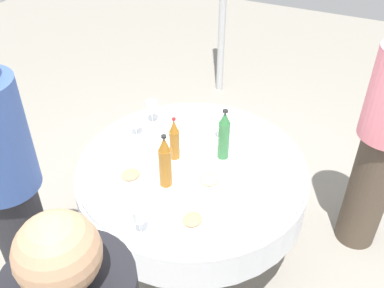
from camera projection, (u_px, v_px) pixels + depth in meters
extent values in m
plane|color=gray|center=(192.00, 247.00, 2.92)|extent=(10.00, 10.00, 0.00)
cylinder|color=white|center=(192.00, 165.00, 2.49)|extent=(1.32, 1.32, 0.04)
cylinder|color=white|center=(192.00, 182.00, 2.56)|extent=(1.35, 1.35, 0.22)
cylinder|color=slate|center=(192.00, 222.00, 2.77)|extent=(0.14, 0.14, 0.48)
cylinder|color=slate|center=(192.00, 245.00, 2.91)|extent=(0.56, 0.56, 0.03)
cylinder|color=#2D6B38|center=(224.00, 140.00, 2.45)|extent=(0.07, 0.07, 0.24)
cone|color=#2D6B38|center=(225.00, 117.00, 2.35)|extent=(0.06, 0.06, 0.07)
cylinder|color=black|center=(225.00, 111.00, 2.33)|extent=(0.03, 0.03, 0.01)
cylinder|color=#8C5619|center=(175.00, 145.00, 2.46)|extent=(0.06, 0.06, 0.18)
cone|color=#8C5619|center=(174.00, 126.00, 2.38)|extent=(0.05, 0.05, 0.08)
cylinder|color=red|center=(174.00, 119.00, 2.35)|extent=(0.02, 0.02, 0.01)
cylinder|color=#8C5619|center=(165.00, 167.00, 2.26)|extent=(0.07, 0.07, 0.23)
cone|color=#8C5619|center=(164.00, 144.00, 2.16)|extent=(0.06, 0.06, 0.08)
cylinder|color=black|center=(164.00, 136.00, 2.14)|extent=(0.03, 0.03, 0.01)
cylinder|color=white|center=(136.00, 134.00, 2.70)|extent=(0.06, 0.06, 0.00)
cylinder|color=white|center=(136.00, 129.00, 2.68)|extent=(0.01, 0.01, 0.06)
cylinder|color=white|center=(135.00, 121.00, 2.65)|extent=(0.07, 0.07, 0.06)
cylinder|color=white|center=(141.00, 233.00, 2.04)|extent=(0.06, 0.06, 0.00)
cylinder|color=white|center=(140.00, 226.00, 2.02)|extent=(0.01, 0.01, 0.08)
cylinder|color=white|center=(139.00, 215.00, 1.97)|extent=(0.06, 0.06, 0.07)
cylinder|color=white|center=(153.00, 121.00, 2.82)|extent=(0.06, 0.06, 0.00)
cylinder|color=white|center=(152.00, 116.00, 2.79)|extent=(0.01, 0.01, 0.08)
cylinder|color=white|center=(152.00, 106.00, 2.75)|extent=(0.08, 0.08, 0.07)
cylinder|color=white|center=(220.00, 138.00, 2.66)|extent=(0.06, 0.06, 0.00)
cylinder|color=white|center=(220.00, 133.00, 2.64)|extent=(0.01, 0.01, 0.08)
cylinder|color=white|center=(220.00, 123.00, 2.60)|extent=(0.06, 0.06, 0.06)
cylinder|color=gold|center=(220.00, 126.00, 2.61)|extent=(0.05, 0.05, 0.03)
cylinder|color=white|center=(192.00, 222.00, 2.09)|extent=(0.24, 0.24, 0.02)
ellipsoid|color=tan|center=(192.00, 219.00, 2.08)|extent=(0.11, 0.09, 0.02)
cylinder|color=white|center=(131.00, 177.00, 2.36)|extent=(0.24, 0.24, 0.02)
ellipsoid|color=tan|center=(131.00, 174.00, 2.35)|extent=(0.11, 0.10, 0.02)
cylinder|color=white|center=(209.00, 182.00, 2.33)|extent=(0.24, 0.24, 0.02)
ellipsoid|color=tan|center=(210.00, 179.00, 2.32)|extent=(0.11, 0.10, 0.02)
cube|color=silver|center=(274.00, 149.00, 2.57)|extent=(0.18, 0.06, 0.00)
cube|color=silver|center=(184.00, 136.00, 2.68)|extent=(0.04, 0.18, 0.00)
cube|color=white|center=(119.00, 148.00, 2.57)|extent=(0.23, 0.23, 0.02)
cylinder|color=#4C3F33|center=(368.00, 190.00, 2.74)|extent=(0.26, 0.26, 0.86)
sphere|color=tan|center=(58.00, 254.00, 0.96)|extent=(0.20, 0.20, 0.20)
cylinder|color=#26262B|center=(28.00, 247.00, 2.34)|extent=(0.26, 0.26, 0.90)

